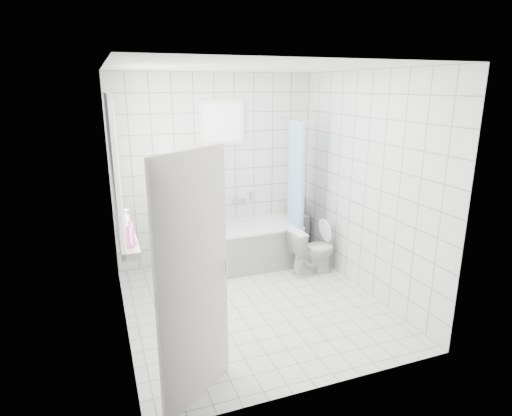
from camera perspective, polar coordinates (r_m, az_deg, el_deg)
name	(u,v)px	position (r m, az deg, el deg)	size (l,w,h in m)	color
ground	(254,305)	(5.03, -0.26, -12.81)	(3.00, 3.00, 0.00)	white
ceiling	(254,67)	(4.41, -0.31, 18.29)	(3.00, 3.00, 0.00)	white
wall_back	(216,170)	(5.95, -5.35, 5.02)	(2.80, 0.02, 2.60)	white
wall_front	(324,241)	(3.25, 9.01, -4.41)	(2.80, 0.02, 2.60)	white
wall_left	(116,208)	(4.28, -18.12, 0.00)	(0.02, 3.00, 2.60)	white
wall_right	(365,185)	(5.19, 14.38, 2.99)	(0.02, 3.00, 2.60)	white
window_left	(117,171)	(4.51, -18.08, 4.70)	(0.01, 0.90, 1.40)	white
window_back	(223,123)	(5.84, -4.43, 11.29)	(0.50, 0.01, 0.50)	white
window_sill	(127,240)	(4.71, -16.77, -4.11)	(0.18, 1.02, 0.08)	white
door	(194,283)	(3.29, -8.25, -9.81)	(0.04, 0.80, 2.00)	silver
bathtub	(240,246)	(5.94, -2.17, -5.09)	(1.60, 0.77, 0.58)	white
partition_wall	(176,222)	(5.54, -10.57, -1.87)	(0.15, 0.85, 1.50)	white
tiled_ledge	(294,233)	(6.50, 5.08, -3.38)	(0.40, 0.24, 0.55)	white
toilet	(312,250)	(5.74, 7.51, -5.64)	(0.36, 0.63, 0.64)	white
curtain_rod	(292,119)	(5.81, 4.82, 11.75)	(0.02, 0.02, 0.80)	silver
shower_curtain	(295,187)	(5.83, 5.16, 2.79)	(0.14, 0.48, 1.78)	#458DCC
tub_faucet	(239,200)	(6.10, -2.34, 1.01)	(0.18, 0.06, 0.06)	silver
sill_bottles	(128,228)	(4.54, -16.70, -2.60)	(0.15, 0.57, 0.27)	white
ledge_bottles	(295,209)	(6.36, 5.28, -0.09)	(0.16, 0.18, 0.26)	red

